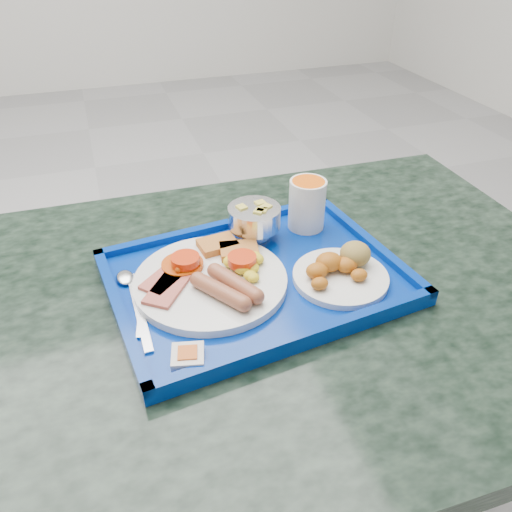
{
  "coord_description": "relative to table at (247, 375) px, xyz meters",
  "views": [
    {
      "loc": [
        0.04,
        -1.59,
        1.28
      ],
      "look_at": [
        0.25,
        -0.96,
        0.82
      ],
      "focal_mm": 35.0,
      "sensor_mm": 36.0,
      "label": 1
    }
  ],
  "objects": [
    {
      "name": "table",
      "position": [
        0.0,
        0.0,
        0.0
      ],
      "size": [
        1.23,
        0.83,
        0.76
      ],
      "rotation": [
        0.0,
        0.0,
        -0.02
      ],
      "color": "gray",
      "rests_on": "floor"
    },
    {
      "name": "floor",
      "position": [
        -0.23,
        0.98,
        -0.56
      ],
      "size": [
        6.0,
        6.0,
        0.0
      ],
      "primitive_type": "plane",
      "color": "#9A9A9D",
      "rests_on": "ground"
    },
    {
      "name": "fruit_bowl",
      "position": [
        0.06,
        0.13,
        0.25
      ],
      "size": [
        0.1,
        0.1,
        0.07
      ],
      "color": "silver",
      "rests_on": "tray"
    },
    {
      "name": "bread_plate",
      "position": [
        0.16,
        -0.03,
        0.23
      ],
      "size": [
        0.16,
        0.16,
        0.05
      ],
      "rotation": [
        0.0,
        0.0,
        -0.12
      ],
      "color": "silver",
      "rests_on": "tray"
    },
    {
      "name": "tray",
      "position": [
        0.03,
        0.02,
        0.2
      ],
      "size": [
        0.51,
        0.4,
        0.03
      ],
      "rotation": [
        0.0,
        0.0,
        0.11
      ],
      "color": "#03298F",
      "rests_on": "table"
    },
    {
      "name": "knife",
      "position": [
        -0.17,
        -0.01,
        0.21
      ],
      "size": [
        0.02,
        0.19,
        0.0
      ],
      "primitive_type": "cube",
      "rotation": [
        0.0,
        0.0,
        0.02
      ],
      "color": "silver",
      "rests_on": "tray"
    },
    {
      "name": "jam_packet",
      "position": [
        -0.12,
        -0.13,
        0.22
      ],
      "size": [
        0.05,
        0.05,
        0.02
      ],
      "rotation": [
        0.0,
        0.0,
        -0.23
      ],
      "color": "silver",
      "rests_on": "tray"
    },
    {
      "name": "spoon",
      "position": [
        -0.18,
        0.06,
        0.22
      ],
      "size": [
        0.05,
        0.17,
        0.01
      ],
      "rotation": [
        0.0,
        0.0,
        -0.19
      ],
      "color": "silver",
      "rests_on": "tray"
    },
    {
      "name": "main_plate",
      "position": [
        -0.05,
        0.03,
        0.22
      ],
      "size": [
        0.25,
        0.25,
        0.04
      ],
      "rotation": [
        0.0,
        0.0,
        0.42
      ],
      "color": "silver",
      "rests_on": "tray"
    },
    {
      "name": "juice_cup",
      "position": [
        0.17,
        0.14,
        0.26
      ],
      "size": [
        0.07,
        0.07,
        0.1
      ],
      "color": "white",
      "rests_on": "tray"
    }
  ]
}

